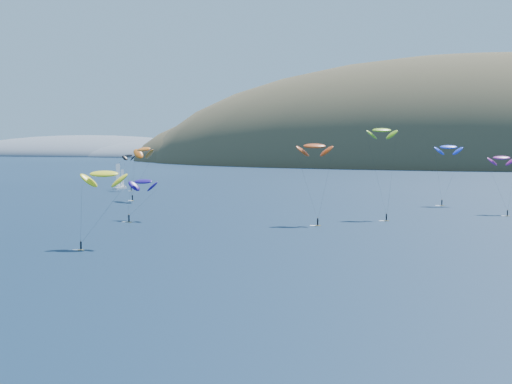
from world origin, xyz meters
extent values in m
plane|color=black|center=(0.00, 0.00, 0.00)|extent=(2800.00, 2800.00, 0.00)
ellipsoid|color=#3D3526|center=(20.00, 560.00, -12.60)|extent=(600.00, 300.00, 210.00)
ellipsoid|color=#3D3526|center=(-140.00, 590.00, -7.20)|extent=(340.00, 240.00, 120.00)
ellipsoid|color=slate|center=(-480.00, 760.00, -3.60)|extent=(400.00, 240.00, 60.00)
ellipsoid|color=slate|center=(-340.00, 720.00, -2.64)|extent=(240.00, 180.00, 44.00)
cube|color=white|center=(-110.97, 192.04, 0.39)|extent=(2.29, 8.33, 1.00)
cylinder|color=white|center=(-110.97, 192.60, 6.21)|extent=(0.16, 0.16, 11.64)
cube|color=#C58F15|center=(-77.89, 142.10, 0.05)|extent=(1.65, 1.28, 0.09)
cylinder|color=black|center=(-77.89, 142.10, 1.08)|extent=(0.39, 0.39, 1.76)
sphere|color=#8C6047|center=(-77.89, 142.10, 2.10)|extent=(0.30, 0.30, 0.30)
ellipsoid|color=#CE6216|center=(-75.65, 146.52, 17.58)|extent=(11.70, 9.88, 5.96)
cube|color=#C58F15|center=(-35.08, 42.71, 0.04)|extent=(1.40, 0.84, 0.07)
cylinder|color=black|center=(-35.08, 42.71, 0.89)|extent=(0.32, 0.32, 1.45)
sphere|color=#8C6047|center=(-35.08, 42.71, 1.73)|extent=(0.24, 0.24, 0.24)
ellipsoid|color=yellow|center=(-34.08, 49.85, 14.22)|extent=(9.55, 6.81, 4.85)
cube|color=#C58F15|center=(12.95, 109.77, 0.04)|extent=(1.53, 0.97, 0.08)
cylinder|color=black|center=(12.95, 109.77, 0.97)|extent=(0.35, 0.35, 1.58)
sphere|color=#8C6047|center=(12.95, 109.77, 1.89)|extent=(0.27, 0.27, 0.27)
ellipsoid|color=#7CB61C|center=(9.91, 120.21, 23.49)|extent=(8.83, 6.56, 4.47)
cube|color=#C58F15|center=(23.48, 157.69, 0.04)|extent=(1.62, 0.73, 0.09)
cylinder|color=black|center=(23.48, 157.69, 1.03)|extent=(0.37, 0.37, 1.68)
sphere|color=#8C6047|center=(23.48, 157.69, 2.00)|extent=(0.28, 0.28, 0.28)
ellipsoid|color=blue|center=(24.87, 163.32, 18.55)|extent=(9.02, 5.38, 4.71)
cube|color=#C58F15|center=(42.72, 132.05, 0.04)|extent=(1.37, 0.56, 0.07)
cylinder|color=black|center=(42.72, 132.05, 0.87)|extent=(0.31, 0.31, 1.42)
sphere|color=#8C6047|center=(42.72, 132.05, 1.70)|extent=(0.24, 0.24, 0.24)
ellipsoid|color=#8B1C84|center=(40.90, 141.68, 15.75)|extent=(7.75, 4.37, 4.11)
cube|color=#C58F15|center=(-1.42, 94.18, 0.04)|extent=(1.57, 0.91, 0.08)
cylinder|color=black|center=(-1.42, 94.18, 0.99)|extent=(0.35, 0.35, 1.61)
sphere|color=#8C6047|center=(-1.42, 94.18, 1.93)|extent=(0.27, 0.27, 0.27)
ellipsoid|color=#B83D11|center=(-4.01, 101.05, 19.34)|extent=(9.61, 6.75, 4.88)
cube|color=#C58F15|center=(-48.58, 86.10, 0.04)|extent=(1.59, 0.64, 0.09)
cylinder|color=black|center=(-48.58, 86.10, 1.01)|extent=(0.36, 0.36, 1.65)
sphere|color=#8C6047|center=(-48.58, 86.10, 1.97)|extent=(0.28, 0.28, 0.28)
ellipsoid|color=navy|center=(-48.14, 93.20, 10.01)|extent=(8.77, 4.92, 4.65)
cube|color=#C58F15|center=(-100.64, 183.12, 0.04)|extent=(1.34, 0.74, 0.07)
cylinder|color=black|center=(-100.64, 183.12, 0.84)|extent=(0.30, 0.30, 1.38)
sphere|color=#8C6047|center=(-100.64, 183.12, 1.64)|extent=(0.23, 0.23, 0.23)
ellipsoid|color=black|center=(-103.81, 187.22, 14.28)|extent=(7.19, 4.88, 3.67)
camera|label=1|loc=(39.22, -73.77, 21.07)|focal=50.00mm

